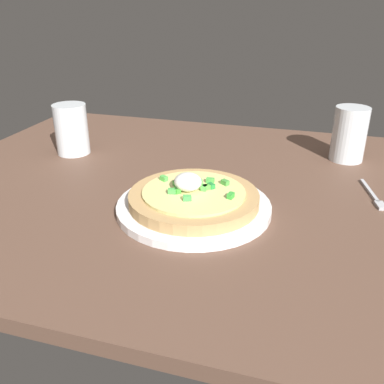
{
  "coord_description": "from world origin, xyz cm",
  "views": [
    {
      "loc": [
        17.12,
        -68.74,
        34.39
      ],
      "look_at": [
        -0.3,
        -10.02,
        5.5
      ],
      "focal_mm": 39.51,
      "sensor_mm": 36.0,
      "label": 1
    }
  ],
  "objects_px": {
    "pizza": "(192,196)",
    "cup_near": "(349,135)",
    "cup_far": "(72,132)",
    "fork": "(374,197)",
    "plate": "(192,207)"
  },
  "relations": [
    {
      "from": "pizza",
      "to": "cup_near",
      "type": "distance_m",
      "value": 0.4
    },
    {
      "from": "cup_near",
      "to": "cup_far",
      "type": "bearing_deg",
      "value": -167.56
    },
    {
      "from": "pizza",
      "to": "fork",
      "type": "bearing_deg",
      "value": 24.61
    },
    {
      "from": "plate",
      "to": "pizza",
      "type": "relative_size",
      "value": 1.19
    },
    {
      "from": "cup_near",
      "to": "fork",
      "type": "bearing_deg",
      "value": -77.18
    },
    {
      "from": "plate",
      "to": "cup_far",
      "type": "xyz_separation_m",
      "value": [
        -0.33,
        0.19,
        0.04
      ]
    },
    {
      "from": "pizza",
      "to": "cup_near",
      "type": "xyz_separation_m",
      "value": [
        0.25,
        0.32,
        0.03
      ]
    },
    {
      "from": "plate",
      "to": "fork",
      "type": "distance_m",
      "value": 0.32
    },
    {
      "from": "plate",
      "to": "fork",
      "type": "height_order",
      "value": "plate"
    },
    {
      "from": "cup_far",
      "to": "fork",
      "type": "relative_size",
      "value": 0.9
    },
    {
      "from": "fork",
      "to": "pizza",
      "type": "bearing_deg",
      "value": -78.04
    },
    {
      "from": "pizza",
      "to": "cup_near",
      "type": "relative_size",
      "value": 1.86
    },
    {
      "from": "cup_near",
      "to": "plate",
      "type": "bearing_deg",
      "value": -128.1
    },
    {
      "from": "plate",
      "to": "cup_near",
      "type": "xyz_separation_m",
      "value": [
        0.25,
        0.32,
        0.05
      ]
    },
    {
      "from": "cup_far",
      "to": "fork",
      "type": "xyz_separation_m",
      "value": [
        0.62,
        -0.06,
        -0.05
      ]
    }
  ]
}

